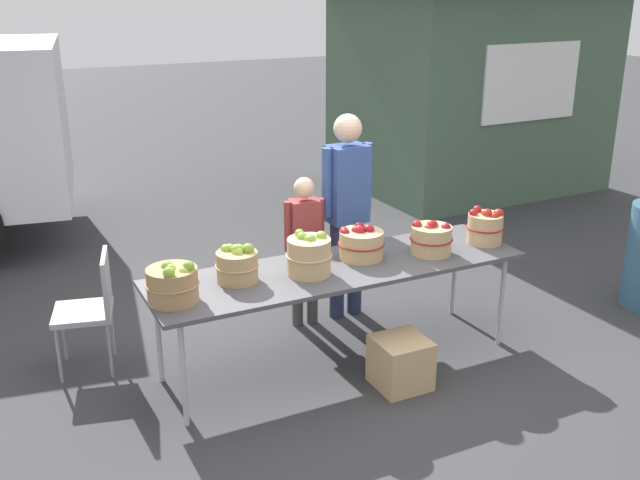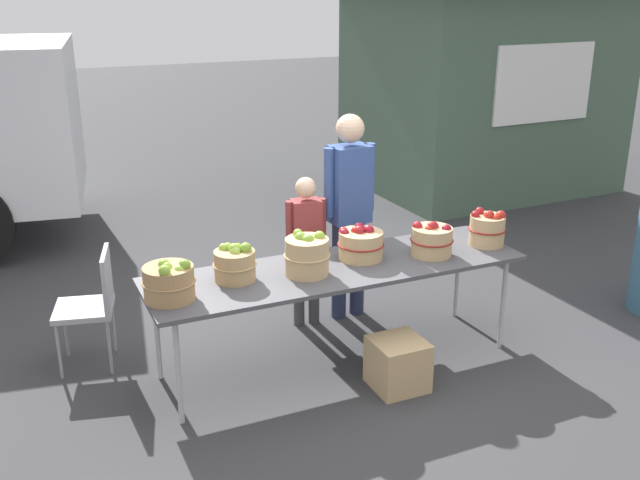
{
  "view_description": "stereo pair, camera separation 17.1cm",
  "coord_description": "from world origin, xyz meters",
  "px_view_note": "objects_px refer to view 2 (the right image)",
  "views": [
    {
      "loc": [
        -2.22,
        -4.21,
        2.65
      ],
      "look_at": [
        0.0,
        0.3,
        0.85
      ],
      "focal_mm": 41.1,
      "sensor_mm": 36.0,
      "label": 1
    },
    {
      "loc": [
        -2.07,
        -4.28,
        2.65
      ],
      "look_at": [
        0.0,
        0.3,
        0.85
      ],
      "focal_mm": 41.1,
      "sensor_mm": 36.0,
      "label": 2
    }
  ],
  "objects_px": {
    "apple_basket_green_1": "(235,263)",
    "apple_basket_red_1": "(432,240)",
    "market_table": "(338,271)",
    "apple_basket_red_0": "(360,244)",
    "apple_basket_red_2": "(487,229)",
    "apple_basket_green_2": "(307,255)",
    "apple_basket_green_0": "(169,282)",
    "vendor_adult": "(349,201)",
    "child_customer": "(306,240)",
    "folding_chair": "(93,300)",
    "produce_crate": "(398,364)"
  },
  "relations": [
    {
      "from": "market_table",
      "to": "apple_basket_red_1",
      "type": "relative_size",
      "value": 8.57
    },
    {
      "from": "apple_basket_red_0",
      "to": "apple_basket_red_2",
      "type": "bearing_deg",
      "value": -7.74
    },
    {
      "from": "apple_basket_red_2",
      "to": "produce_crate",
      "type": "distance_m",
      "value": 1.29
    },
    {
      "from": "apple_basket_green_0",
      "to": "apple_basket_green_1",
      "type": "xyz_separation_m",
      "value": [
        0.47,
        0.13,
        -0.0
      ]
    },
    {
      "from": "apple_basket_red_0",
      "to": "apple_basket_green_2",
      "type": "bearing_deg",
      "value": -165.96
    },
    {
      "from": "apple_basket_red_1",
      "to": "apple_basket_red_2",
      "type": "xyz_separation_m",
      "value": [
        0.5,
        0.01,
        0.01
      ]
    },
    {
      "from": "market_table",
      "to": "vendor_adult",
      "type": "height_order",
      "value": "vendor_adult"
    },
    {
      "from": "apple_basket_red_0",
      "to": "child_customer",
      "type": "xyz_separation_m",
      "value": [
        -0.17,
        0.59,
        -0.14
      ]
    },
    {
      "from": "apple_basket_green_2",
      "to": "apple_basket_red_2",
      "type": "xyz_separation_m",
      "value": [
        1.47,
        -0.02,
        -0.01
      ]
    },
    {
      "from": "child_customer",
      "to": "apple_basket_red_0",
      "type": "bearing_deg",
      "value": 113.87
    },
    {
      "from": "apple_basket_green_2",
      "to": "apple_basket_green_0",
      "type": "bearing_deg",
      "value": -178.26
    },
    {
      "from": "market_table",
      "to": "produce_crate",
      "type": "distance_m",
      "value": 0.76
    },
    {
      "from": "apple_basket_red_1",
      "to": "vendor_adult",
      "type": "xyz_separation_m",
      "value": [
        -0.29,
        0.75,
        0.12
      ]
    },
    {
      "from": "market_table",
      "to": "apple_basket_green_1",
      "type": "xyz_separation_m",
      "value": [
        -0.72,
        0.07,
        0.15
      ]
    },
    {
      "from": "apple_basket_green_2",
      "to": "apple_basket_red_2",
      "type": "distance_m",
      "value": 1.47
    },
    {
      "from": "apple_basket_green_0",
      "to": "apple_basket_green_2",
      "type": "relative_size",
      "value": 1.07
    },
    {
      "from": "apple_basket_red_0",
      "to": "apple_basket_red_1",
      "type": "distance_m",
      "value": 0.53
    },
    {
      "from": "vendor_adult",
      "to": "child_customer",
      "type": "height_order",
      "value": "vendor_adult"
    },
    {
      "from": "apple_basket_green_1",
      "to": "market_table",
      "type": "bearing_deg",
      "value": -5.42
    },
    {
      "from": "market_table",
      "to": "folding_chair",
      "type": "height_order",
      "value": "folding_chair"
    },
    {
      "from": "apple_basket_green_2",
      "to": "apple_basket_green_1",
      "type": "bearing_deg",
      "value": 167.55
    },
    {
      "from": "apple_basket_green_1",
      "to": "folding_chair",
      "type": "relative_size",
      "value": 0.34
    },
    {
      "from": "market_table",
      "to": "apple_basket_red_2",
      "type": "bearing_deg",
      "value": -2.63
    },
    {
      "from": "apple_basket_green_0",
      "to": "apple_basket_red_2",
      "type": "bearing_deg",
      "value": 0.22
    },
    {
      "from": "apple_basket_red_1",
      "to": "folding_chair",
      "type": "height_order",
      "value": "apple_basket_red_1"
    },
    {
      "from": "apple_basket_green_1",
      "to": "apple_basket_red_2",
      "type": "xyz_separation_m",
      "value": [
        1.94,
        -0.12,
        0.01
      ]
    },
    {
      "from": "apple_basket_green_0",
      "to": "apple_basket_red_2",
      "type": "xyz_separation_m",
      "value": [
        2.42,
        0.01,
        0.01
      ]
    },
    {
      "from": "apple_basket_red_2",
      "to": "vendor_adult",
      "type": "bearing_deg",
      "value": 136.95
    },
    {
      "from": "apple_basket_green_0",
      "to": "apple_basket_green_1",
      "type": "distance_m",
      "value": 0.49
    },
    {
      "from": "apple_basket_green_2",
      "to": "apple_basket_red_2",
      "type": "height_order",
      "value": "apple_basket_green_2"
    },
    {
      "from": "apple_basket_green_0",
      "to": "apple_basket_red_0",
      "type": "relative_size",
      "value": 1.0
    },
    {
      "from": "market_table",
      "to": "apple_basket_green_2",
      "type": "distance_m",
      "value": 0.31
    },
    {
      "from": "apple_basket_red_1",
      "to": "market_table",
      "type": "bearing_deg",
      "value": 174.56
    },
    {
      "from": "apple_basket_red_0",
      "to": "folding_chair",
      "type": "height_order",
      "value": "apple_basket_red_0"
    },
    {
      "from": "vendor_adult",
      "to": "child_customer",
      "type": "bearing_deg",
      "value": -0.86
    },
    {
      "from": "apple_basket_green_1",
      "to": "apple_basket_green_0",
      "type": "bearing_deg",
      "value": -164.13
    },
    {
      "from": "child_customer",
      "to": "produce_crate",
      "type": "height_order",
      "value": "child_customer"
    },
    {
      "from": "apple_basket_green_0",
      "to": "vendor_adult",
      "type": "distance_m",
      "value": 1.79
    },
    {
      "from": "apple_basket_green_0",
      "to": "child_customer",
      "type": "bearing_deg",
      "value": 30.58
    },
    {
      "from": "apple_basket_green_0",
      "to": "apple_basket_red_0",
      "type": "bearing_deg",
      "value": 5.87
    },
    {
      "from": "apple_basket_red_2",
      "to": "produce_crate",
      "type": "xyz_separation_m",
      "value": [
        -0.99,
        -0.43,
        -0.7
      ]
    },
    {
      "from": "apple_basket_red_1",
      "to": "child_customer",
      "type": "height_order",
      "value": "child_customer"
    },
    {
      "from": "apple_basket_green_0",
      "to": "child_customer",
      "type": "distance_m",
      "value": 1.45
    },
    {
      "from": "apple_basket_green_1",
      "to": "vendor_adult",
      "type": "relative_size",
      "value": 0.18
    },
    {
      "from": "apple_basket_red_0",
      "to": "vendor_adult",
      "type": "bearing_deg",
      "value": 70.92
    },
    {
      "from": "apple_basket_green_2",
      "to": "apple_basket_red_0",
      "type": "distance_m",
      "value": 0.48
    },
    {
      "from": "apple_basket_green_1",
      "to": "apple_basket_red_1",
      "type": "relative_size",
      "value": 0.94
    },
    {
      "from": "apple_basket_red_2",
      "to": "apple_basket_green_0",
      "type": "bearing_deg",
      "value": -179.78
    },
    {
      "from": "apple_basket_red_0",
      "to": "apple_basket_red_1",
      "type": "relative_size",
      "value": 1.07
    },
    {
      "from": "apple_basket_green_1",
      "to": "vendor_adult",
      "type": "xyz_separation_m",
      "value": [
        1.15,
        0.62,
        0.12
      ]
    }
  ]
}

